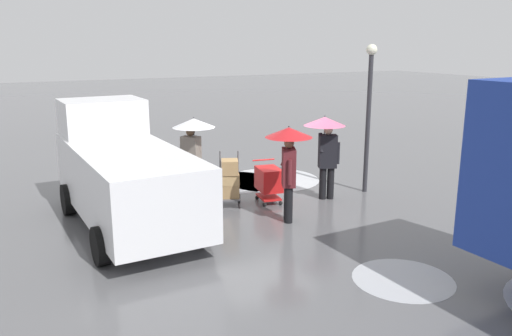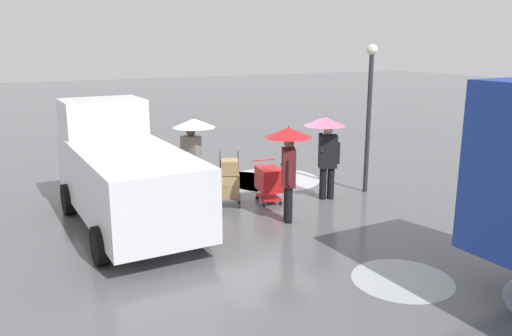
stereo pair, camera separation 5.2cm
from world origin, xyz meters
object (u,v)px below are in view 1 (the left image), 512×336
object	(u,v)px
hand_dolly_boxes	(230,180)
pedestrian_pink_side	(326,138)
pedestrian_white_side	(193,140)
shopping_cart_vendor	(269,180)
pedestrian_black_side	(289,151)
cargo_van_parked_right	(124,173)
street_lamp	(369,103)

from	to	relation	value
hand_dolly_boxes	pedestrian_pink_side	xyz separation A→B (m)	(-2.39, 0.55, 0.93)
hand_dolly_boxes	pedestrian_white_side	bearing A→B (deg)	-47.60
shopping_cart_vendor	pedestrian_white_side	bearing A→B (deg)	-28.83
pedestrian_black_side	pedestrian_white_side	size ratio (longest dim) A/B	1.00
hand_dolly_boxes	pedestrian_pink_side	distance (m)	2.62
cargo_van_parked_right	street_lamp	size ratio (longest dim) A/B	1.40
shopping_cart_vendor	pedestrian_pink_side	world-z (taller)	pedestrian_pink_side
cargo_van_parked_right	street_lamp	bearing A→B (deg)	177.28
hand_dolly_boxes	cargo_van_parked_right	bearing A→B (deg)	4.15
pedestrian_white_side	shopping_cart_vendor	bearing A→B (deg)	151.17
pedestrian_pink_side	pedestrian_black_side	xyz separation A→B (m)	(1.67, 1.01, 0.00)
cargo_van_parked_right	street_lamp	world-z (taller)	street_lamp
pedestrian_pink_side	cargo_van_parked_right	bearing A→B (deg)	-4.13
shopping_cart_vendor	hand_dolly_boxes	bearing A→B (deg)	-10.29
cargo_van_parked_right	pedestrian_white_side	xyz separation A→B (m)	(-1.92, -0.91, 0.41)
shopping_cart_vendor	pedestrian_white_side	distance (m)	2.13
pedestrian_pink_side	pedestrian_black_side	size ratio (longest dim) A/B	1.00
pedestrian_white_side	street_lamp	distance (m)	4.63
street_lamp	pedestrian_pink_side	bearing A→B (deg)	2.47
pedestrian_white_side	hand_dolly_boxes	bearing A→B (deg)	132.40
pedestrian_pink_side	street_lamp	world-z (taller)	street_lamp
pedestrian_pink_side	pedestrian_white_side	size ratio (longest dim) A/B	1.00
pedestrian_pink_side	pedestrian_black_side	distance (m)	1.95
pedestrian_pink_side	hand_dolly_boxes	bearing A→B (deg)	-12.84
hand_dolly_boxes	street_lamp	world-z (taller)	street_lamp
cargo_van_parked_right	shopping_cart_vendor	xyz separation A→B (m)	(-3.55, -0.01, -0.61)
cargo_van_parked_right	street_lamp	xyz separation A→B (m)	(-6.32, 0.30, 1.19)
shopping_cart_vendor	pedestrian_black_side	xyz separation A→B (m)	(0.25, 1.38, 1.02)
shopping_cart_vendor	pedestrian_pink_side	bearing A→B (deg)	165.43
shopping_cart_vendor	pedestrian_white_side	xyz separation A→B (m)	(1.64, -0.90, 1.02)
hand_dolly_boxes	pedestrian_white_side	distance (m)	1.35
pedestrian_black_side	street_lamp	distance (m)	3.30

